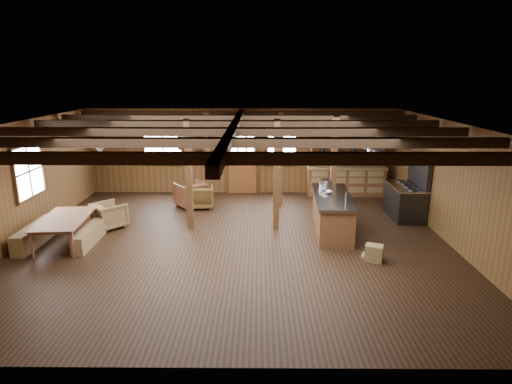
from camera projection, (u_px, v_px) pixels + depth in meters
room at (234, 185)px, 9.74m from camera, size 10.04×9.04×2.84m
ceiling_joists at (234, 128)px, 9.57m from camera, size 9.80×8.82×0.18m
timber_posts at (258, 166)px, 11.74m from camera, size 3.95×2.35×2.80m
back_door at (242, 167)px, 14.17m from camera, size 1.02×0.08×2.15m
window_back_left at (163, 146)px, 14.01m from camera, size 1.32×0.06×1.32m
window_back_right at (282, 146)px, 13.98m from camera, size 1.02×0.06×1.32m
window_left at (28, 171)px, 10.20m from camera, size 0.14×1.24×1.32m
notice_boards at (196, 144)px, 13.98m from camera, size 1.08×0.03×0.90m
back_counter at (346, 177)px, 13.98m from camera, size 2.55×0.60×2.45m
pendant_lamps at (145, 141)px, 10.50m from camera, size 1.86×2.36×0.66m
pot_rack at (371, 146)px, 9.71m from camera, size 0.41×3.00×0.45m
kitchen_island at (332, 213)px, 10.73m from camera, size 1.02×2.55×1.20m
step_stool at (374, 253)px, 9.05m from camera, size 0.48×0.41×0.36m
commercial_range at (407, 196)px, 11.77m from camera, size 0.80×1.55×1.91m
dining_table at (67, 231)px, 9.93m from camera, size 1.16×1.90×0.64m
bench_wall at (36, 235)px, 9.96m from camera, size 0.32×1.68×0.46m
bench_aisle at (89, 236)px, 9.96m from camera, size 0.28×1.48×0.41m
armchair_a at (191, 194)px, 12.79m from camera, size 1.13×1.14×0.75m
armchair_b at (201, 197)px, 12.68m from camera, size 0.77×0.79×0.67m
armchair_c at (109, 215)px, 11.01m from camera, size 1.03×1.03×0.67m
counter_pot at (326, 183)px, 11.40m from camera, size 0.33×0.33×0.20m
bowl at (327, 192)px, 10.78m from camera, size 0.33×0.33×0.06m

